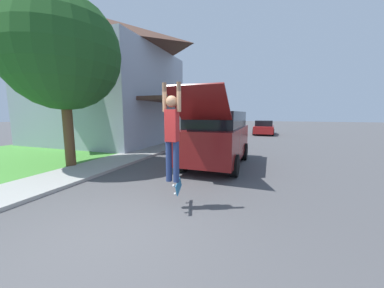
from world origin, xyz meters
name	(u,v)px	position (x,y,z in m)	size (l,w,h in m)	color
ground_plane	(110,232)	(0.00, 0.00, 0.00)	(120.00, 120.00, 0.00)	#49494C
lawn	(70,150)	(-8.00, 6.00, 0.04)	(10.00, 80.00, 0.08)	#478E38
sidewalk	(136,155)	(-3.60, 6.00, 0.05)	(1.80, 80.00, 0.10)	#9E9E99
house	(106,79)	(-8.35, 9.62, 4.44)	(11.25, 8.36, 8.40)	#99A3B2
lawn_tree_near	(62,53)	(-4.61, 3.19, 4.21)	(4.07, 4.07, 6.18)	brown
suv_parked	(217,137)	(0.60, 5.52, 1.16)	(2.07, 5.25, 2.82)	maroon
car_down_street	(264,128)	(1.98, 19.87, 0.67)	(1.95, 4.39, 1.39)	maroon
skateboarder	(172,131)	(0.63, 1.23, 1.70)	(0.41, 0.24, 2.06)	navy
skateboard	(178,186)	(0.73, 1.31, 0.50)	(0.31, 0.78, 0.26)	#236B99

